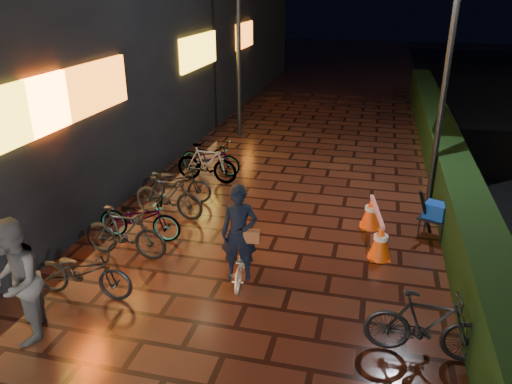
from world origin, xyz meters
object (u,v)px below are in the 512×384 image
(cyclist, at_px, (240,247))
(traffic_barrier, at_px, (376,226))
(bystander_person, at_px, (16,282))
(cart_assembly, at_px, (434,212))

(cyclist, relative_size, traffic_barrier, 1.04)
(bystander_person, height_order, traffic_barrier, bystander_person)
(bystander_person, distance_m, cart_assembly, 6.93)
(bystander_person, xyz_separation_m, cart_assembly, (5.44, 4.28, -0.36))
(traffic_barrier, bearing_deg, cart_assembly, 23.02)
(bystander_person, bearing_deg, cyclist, 101.41)
(cart_assembly, bearing_deg, bystander_person, -141.81)
(cyclist, bearing_deg, cart_assembly, 37.16)
(cyclist, distance_m, cart_assembly, 3.82)
(bystander_person, height_order, cyclist, bystander_person)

